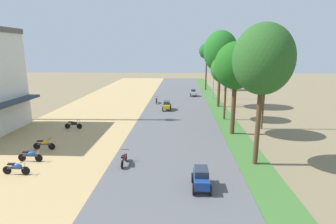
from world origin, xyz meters
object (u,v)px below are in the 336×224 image
object	(u,v)px
parked_motorbike_fourth	(74,124)
utility_pole_far	(236,76)
car_sedan_yellow	(167,105)
motorbike_ahead_fourth	(157,100)
median_tree_fifth	(207,52)
streetlamp_near	(214,70)
median_tree_nearest	(263,60)
parked_motorbike_second	(30,155)
median_tree_second	(236,66)
parked_motorbike_nearest	(16,167)
utility_pole_near	(265,80)
median_tree_fourth	(220,52)
parked_motorbike_third	(44,144)
car_hatchback_blue	(201,178)
car_hatchback_white	(193,92)
streetlamp_mid	(206,68)
median_tree_third	(226,69)
motorbike_ahead_third	(124,158)

from	to	relation	value
parked_motorbike_fourth	utility_pole_far	world-z (taller)	utility_pole_far
car_sedan_yellow	motorbike_ahead_fourth	bearing A→B (deg)	111.78
median_tree_fifth	streetlamp_near	world-z (taller)	median_tree_fifth
median_tree_nearest	motorbike_ahead_fourth	size ratio (longest dim) A/B	5.35
parked_motorbike_second	median_tree_second	world-z (taller)	median_tree_second
parked_motorbike_nearest	parked_motorbike_second	size ratio (longest dim) A/B	1.00
utility_pole_near	median_tree_second	bearing A→B (deg)	-150.02
car_sedan_yellow	motorbike_ahead_fourth	xyz separation A→B (m)	(-1.82, 4.55, -0.17)
median_tree_fourth	motorbike_ahead_fourth	bearing A→B (deg)	168.66
parked_motorbike_third	median_tree_fifth	bearing A→B (deg)	64.92
parked_motorbike_fourth	car_hatchback_blue	bearing A→B (deg)	-43.15
car_hatchback_white	car_sedan_yellow	bearing A→B (deg)	-109.80
parked_motorbike_nearest	parked_motorbike_fourth	distance (m)	10.25
median_tree_fifth	parked_motorbike_third	bearing A→B (deg)	-115.08
parked_motorbike_second	car_hatchback_white	distance (m)	31.42
parked_motorbike_second	parked_motorbike_third	world-z (taller)	same
parked_motorbike_fourth	streetlamp_mid	size ratio (longest dim) A/B	0.25
median_tree_fourth	motorbike_ahead_fourth	xyz separation A→B (m)	(-9.08, 1.82, -7.19)
parked_motorbike_nearest	car_hatchback_blue	bearing A→B (deg)	-5.77
parked_motorbike_nearest	streetlamp_near	distance (m)	32.95
streetlamp_near	car_sedan_yellow	xyz separation A→B (m)	(-7.20, -9.08, -4.08)
median_tree_third	utility_pole_far	size ratio (longest dim) A/B	0.90
parked_motorbike_nearest	car_sedan_yellow	bearing A→B (deg)	65.93
utility_pole_far	car_hatchback_white	distance (m)	9.82
median_tree_second	parked_motorbike_fourth	bearing A→B (deg)	177.11
streetlamp_near	median_tree_third	bearing A→B (deg)	-90.97
median_tree_third	motorbike_ahead_third	size ratio (longest dim) A/B	4.14
median_tree_fourth	motorbike_ahead_fourth	world-z (taller)	median_tree_fourth
car_hatchback_white	parked_motorbike_second	bearing A→B (deg)	-114.38
parked_motorbike_nearest	streetlamp_mid	world-z (taller)	streetlamp_mid
utility_pole_far	car_sedan_yellow	distance (m)	11.30
parked_motorbike_fourth	streetlamp_mid	xyz separation A→B (m)	(16.30, 32.45, 3.70)
parked_motorbike_second	motorbike_ahead_third	distance (m)	6.87
car_hatchback_white	median_tree_second	bearing A→B (deg)	-82.41
parked_motorbike_second	parked_motorbike_nearest	bearing A→B (deg)	-83.25
streetlamp_near	streetlamp_mid	size ratio (longest dim) A/B	1.15
car_sedan_yellow	median_tree_nearest	bearing A→B (deg)	-67.06
median_tree_fifth	parked_motorbike_fourth	bearing A→B (deg)	-119.36
motorbike_ahead_third	motorbike_ahead_fourth	size ratio (longest dim) A/B	1.00
median_tree_fourth	median_tree_fifth	world-z (taller)	median_tree_fourth
median_tree_nearest	utility_pole_near	distance (m)	9.67
median_tree_nearest	motorbike_ahead_fourth	bearing A→B (deg)	112.70
median_tree_nearest	median_tree_third	world-z (taller)	median_tree_nearest
car_hatchback_blue	motorbike_ahead_fourth	world-z (taller)	car_hatchback_blue
motorbike_ahead_fourth	motorbike_ahead_third	bearing A→B (deg)	-90.64
streetlamp_near	streetlamp_mid	xyz separation A→B (m)	(0.00, 14.15, -0.57)
parked_motorbike_nearest	car_sedan_yellow	distance (m)	21.32
motorbike_ahead_fourth	median_tree_fifth	bearing A→B (deg)	59.26
streetlamp_near	car_hatchback_blue	distance (m)	30.29
car_sedan_yellow	utility_pole_near	bearing A→B (deg)	-38.28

